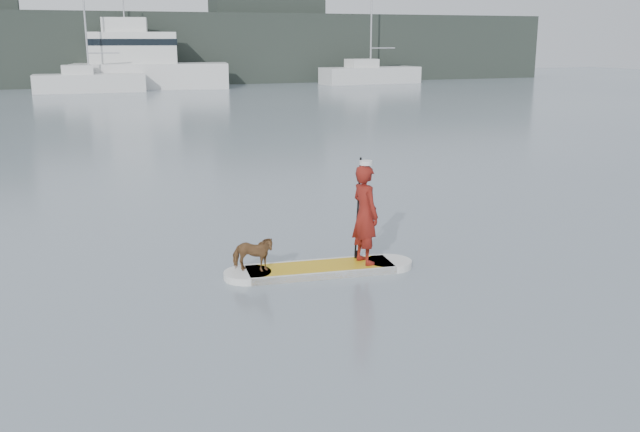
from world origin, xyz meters
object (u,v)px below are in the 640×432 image
object	(u,v)px
sailboat_d	(89,81)
sailboat_f	(370,73)
paddleboard	(320,269)
paddler	(365,214)
motor_yacht_a	(143,63)
dog	(253,254)

from	to	relation	value
sailboat_d	sailboat_f	world-z (taller)	sailboat_f
paddleboard	sailboat_f	size ratio (longest dim) A/B	0.25
paddleboard	sailboat_d	bearing A→B (deg)	97.90
paddler	motor_yacht_a	size ratio (longest dim) A/B	0.14
sailboat_f	paddleboard	bearing A→B (deg)	-120.70
dog	paddleboard	bearing A→B (deg)	-68.67
paddler	sailboat_d	world-z (taller)	sailboat_d
motor_yacht_a	paddler	bearing A→B (deg)	-82.96
sailboat_d	sailboat_f	size ratio (longest dim) A/B	0.87
paddler	motor_yacht_a	bearing A→B (deg)	-11.68
paddleboard	sailboat_d	size ratio (longest dim) A/B	0.28
paddler	dog	bearing A→B (deg)	74.77
paddler	sailboat_d	xyz separation A→B (m)	(-1.94, 45.16, -0.15)
dog	sailboat_d	world-z (taller)	sailboat_d
paddleboard	sailboat_f	xyz separation A→B (m)	(22.55, 47.08, 0.84)
paddler	motor_yacht_a	world-z (taller)	motor_yacht_a
paddleboard	paddler	distance (m)	1.22
motor_yacht_a	dog	bearing A→B (deg)	-85.30
sailboat_f	motor_yacht_a	xyz separation A→B (m)	(-19.34, 0.49, 1.12)
paddleboard	paddler	bearing A→B (deg)	-0.00
dog	sailboat_d	size ratio (longest dim) A/B	0.06
sailboat_d	sailboat_f	distance (m)	23.78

